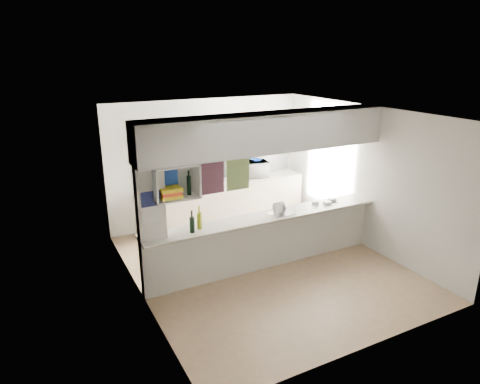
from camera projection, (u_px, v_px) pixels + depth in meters
floor at (265, 266)px, 7.30m from camera, size 4.80×4.80×0.00m
ceiling at (268, 113)px, 6.49m from camera, size 4.80×4.80×0.00m
wall_back at (207, 162)px, 8.92m from camera, size 4.20×0.00×4.20m
wall_left at (137, 216)px, 5.97m from camera, size 0.00×4.80×4.80m
wall_right at (365, 177)px, 7.81m from camera, size 0.00×4.80×4.80m
servery_partition at (257, 174)px, 6.71m from camera, size 4.20×0.50×2.60m
cubby_shelf at (173, 184)px, 6.03m from camera, size 0.65×0.35×0.50m
kitchen_run at (220, 186)px, 8.91m from camera, size 3.60×0.63×2.24m
microwave at (254, 169)px, 9.17m from camera, size 0.67×0.52×0.33m
bowl at (256, 160)px, 9.12m from camera, size 0.23×0.23×0.06m
dish_rack at (281, 209)px, 7.08m from camera, size 0.44×0.35×0.22m
cup at (281, 211)px, 7.05m from camera, size 0.15×0.15×0.10m
wine_bottles at (196, 222)px, 6.40m from camera, size 0.23×0.16×0.37m
plastic_tubs at (324, 202)px, 7.58m from camera, size 0.50×0.21×0.06m
utensil_jar at (182, 184)px, 8.52m from camera, size 0.09×0.09×0.13m
knife_block at (221, 176)px, 8.90m from camera, size 0.13×0.11×0.22m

